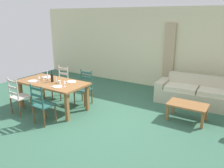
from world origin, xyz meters
TOP-DOWN VIEW (x-y plane):
  - ground_plane at (0.00, 0.00)m, footprint 9.60×9.60m
  - wall_far at (0.00, 3.30)m, footprint 9.60×0.16m
  - curtain_panel_left at (0.66, 3.16)m, footprint 0.35×0.08m
  - dining_table at (-1.39, -0.08)m, footprint 1.90×0.96m
  - dining_chair_near_left at (-1.85, -0.80)m, footprint 0.44×0.42m
  - dining_chair_near_right at (-0.93, -0.86)m, footprint 0.43×0.41m
  - dining_chair_far_left at (-1.80, 0.65)m, footprint 0.43×0.41m
  - dining_chair_far_right at (-0.90, 0.64)m, footprint 0.42×0.40m
  - dinner_plate_near_left at (-1.84, -0.33)m, footprint 0.24×0.24m
  - fork_near_left at (-1.99, -0.33)m, footprint 0.03×0.17m
  - dinner_plate_near_right at (-0.94, -0.33)m, footprint 0.24×0.24m
  - fork_near_right at (-1.09, -0.33)m, footprint 0.03×0.17m
  - dinner_plate_far_left at (-1.84, 0.17)m, footprint 0.24×0.24m
  - fork_far_left at (-1.99, 0.17)m, footprint 0.02×0.17m
  - dinner_plate_far_right at (-0.94, 0.17)m, footprint 0.24×0.24m
  - fork_far_right at (-1.09, 0.17)m, footprint 0.02×0.17m
  - wine_bottle at (-1.38, -0.08)m, footprint 0.07×0.07m
  - wine_glass_near_left at (-1.71, -0.23)m, footprint 0.06×0.06m
  - wine_glass_near_right at (-0.81, -0.21)m, footprint 0.06×0.06m
  - wine_glass_far_left at (-1.71, 0.05)m, footprint 0.06×0.06m
  - coffee_cup_primary at (-1.08, -0.12)m, footprint 0.07×0.07m
  - coffee_cup_secondary at (-1.73, -0.08)m, footprint 0.07×0.07m
  - candle_tall at (-1.57, -0.06)m, footprint 0.05×0.05m
  - candle_short at (-1.19, -0.12)m, footprint 0.05×0.05m
  - couch at (1.85, 2.30)m, footprint 2.31×0.90m
  - coffee_table at (1.86, 1.08)m, footprint 0.90×0.56m

SIDE VIEW (x-z plane):
  - ground_plane at x=0.00m, z-range -0.02..0.00m
  - couch at x=1.85m, z-range -0.11..0.69m
  - coffee_table at x=1.86m, z-range 0.15..0.57m
  - dining_chair_near_left at x=-1.85m, z-range 0.00..0.96m
  - dining_chair_near_right at x=-0.93m, z-range 0.00..0.96m
  - dining_chair_far_left at x=-1.80m, z-range 0.00..0.96m
  - dining_chair_far_right at x=-0.90m, z-range 0.00..0.96m
  - dining_table at x=-1.39m, z-range 0.29..1.04m
  - fork_near_left at x=-1.99m, z-range 0.75..0.76m
  - fork_near_right at x=-1.09m, z-range 0.75..0.76m
  - fork_far_left at x=-1.99m, z-range 0.75..0.76m
  - fork_far_right at x=-1.09m, z-range 0.75..0.76m
  - dinner_plate_near_left at x=-1.84m, z-range 0.75..0.77m
  - dinner_plate_near_right at x=-0.94m, z-range 0.75..0.77m
  - dinner_plate_far_left at x=-1.84m, z-range 0.75..0.77m
  - dinner_plate_far_right at x=-0.94m, z-range 0.75..0.77m
  - coffee_cup_primary at x=-1.08m, z-range 0.75..0.84m
  - coffee_cup_secondary at x=-1.73m, z-range 0.75..0.84m
  - candle_short at x=-1.19m, z-range 0.71..0.88m
  - candle_tall at x=-1.57m, z-range 0.69..0.97m
  - wine_glass_near_left at x=-1.71m, z-range 0.78..0.94m
  - wine_glass_near_right at x=-0.81m, z-range 0.78..0.94m
  - wine_glass_far_left at x=-1.71m, z-range 0.78..0.94m
  - wine_bottle at x=-1.38m, z-range 0.71..1.03m
  - curtain_panel_left at x=0.66m, z-range 0.00..2.20m
  - wall_far at x=0.00m, z-range 0.00..2.70m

